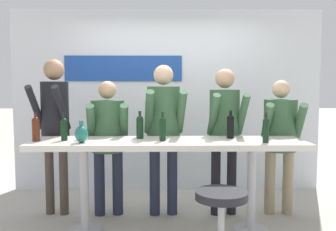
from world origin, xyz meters
The scene contains 16 objects.
ground_plane centered at (0.00, 0.00, 0.00)m, with size 40.00×40.00×0.00m, color #B2ADA3.
back_wall centered at (-0.01, 1.60, 1.31)m, with size 4.43×0.12×2.61m.
tasting_table centered at (0.00, 0.00, 0.84)m, with size 2.83×0.66×0.97m.
bar_stool centered at (0.45, -0.71, 0.43)m, with size 0.48×0.48×0.63m.
person_far_left centered at (-1.32, 0.53, 1.16)m, with size 0.43×0.57×1.84m.
person_left centered at (-0.70, 0.50, 0.97)m, with size 0.50×0.58×1.58m.
person_center_left centered at (-0.05, 0.49, 1.10)m, with size 0.50×0.60×1.77m.
person_center centered at (0.67, 0.49, 1.08)m, with size 0.45×0.56×1.73m.
person_center_right centered at (1.33, 0.50, 0.98)m, with size 0.48×0.55×1.59m.
wine_bottle_0 centered at (-0.06, -0.04, 1.10)m, with size 0.07×0.07×0.30m.
wine_bottle_1 centered at (-1.07, 0.00, 1.10)m, with size 0.06×0.06×0.29m.
wine_bottle_2 centered at (-1.35, -0.03, 1.10)m, with size 0.08×0.08×0.29m.
wine_bottle_3 centered at (0.67, 0.13, 1.11)m, with size 0.08×0.08×0.31m.
wine_bottle_4 centered at (-0.30, 0.13, 1.10)m, with size 0.08×0.08×0.29m.
wine_bottle_5 centered at (0.97, -0.16, 1.10)m, with size 0.06×0.06×0.30m.
decorative_vase centered at (-0.86, -0.15, 1.06)m, with size 0.13×0.13×0.22m.
Camera 1 is at (-0.05, -3.84, 1.55)m, focal length 40.00 mm.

